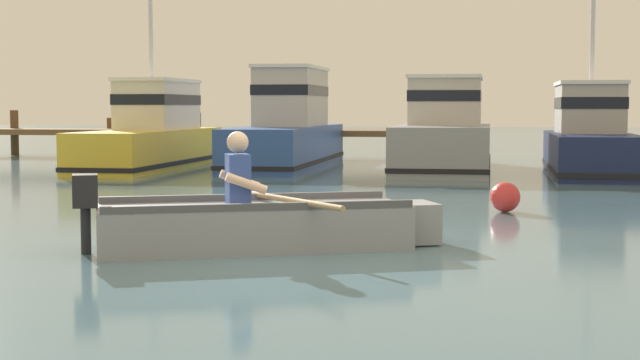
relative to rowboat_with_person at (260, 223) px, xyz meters
name	(u,v)px	position (x,y,z in m)	size (l,w,h in m)	color
ground_plane	(309,258)	(0.61, -0.56, -0.25)	(120.00, 120.00, 0.00)	slate
wooden_dock	(205,133)	(-5.63, 16.66, 0.45)	(13.03, 1.64, 1.33)	brown
rowboat_with_person	(260,223)	(0.00, 0.00, 0.00)	(3.57, 2.24, 1.19)	gray
moored_boat_yellow	(153,135)	(-5.50, 12.08, 0.53)	(1.70, 6.37, 4.43)	gold
moored_boat_blue	(288,130)	(-2.47, 13.10, 0.63)	(1.76, 6.69, 2.41)	#2D519E
moored_boat_grey	(445,135)	(1.29, 12.44, 0.55)	(2.05, 6.10, 2.14)	gray
moored_boat_navy	(590,140)	(4.39, 11.61, 0.48)	(1.72, 5.22, 4.19)	#19234C
mooring_buoy	(505,197)	(2.51, 3.85, -0.05)	(0.41, 0.41, 0.41)	red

